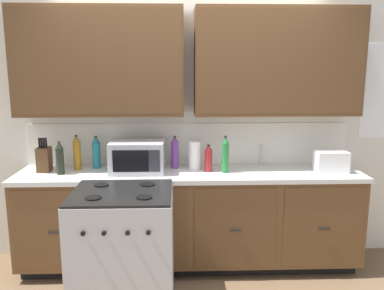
% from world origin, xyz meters
% --- Properties ---
extents(ground_plane, '(8.00, 8.00, 0.00)m').
position_xyz_m(ground_plane, '(0.00, 0.00, 0.00)').
color(ground_plane, brown).
extents(wall_unit, '(4.28, 0.40, 2.48)m').
position_xyz_m(wall_unit, '(0.00, 0.50, 1.66)').
color(wall_unit, silver).
rests_on(wall_unit, ground_plane).
extents(counter_run, '(3.11, 0.64, 0.92)m').
position_xyz_m(counter_run, '(0.00, 0.30, 0.47)').
color(counter_run, black).
rests_on(counter_run, ground_plane).
extents(stove_range, '(0.76, 0.68, 0.95)m').
position_xyz_m(stove_range, '(-0.53, -0.33, 0.47)').
color(stove_range, '#B7B7BC').
rests_on(stove_range, ground_plane).
extents(microwave, '(0.48, 0.37, 0.28)m').
position_xyz_m(microwave, '(-0.47, 0.31, 1.06)').
color(microwave, '#B7B7BC').
rests_on(microwave, counter_run).
extents(toaster, '(0.28, 0.18, 0.19)m').
position_xyz_m(toaster, '(1.27, 0.24, 1.02)').
color(toaster, white).
rests_on(toaster, counter_run).
extents(knife_block, '(0.11, 0.14, 0.31)m').
position_xyz_m(knife_block, '(-1.32, 0.35, 1.04)').
color(knife_block, '#52361E').
rests_on(knife_block, counter_run).
extents(sink_faucet, '(0.02, 0.02, 0.20)m').
position_xyz_m(sink_faucet, '(0.69, 0.51, 1.02)').
color(sink_faucet, '#B2B5BA').
rests_on(sink_faucet, counter_run).
extents(paper_towel_roll, '(0.12, 0.12, 0.26)m').
position_xyz_m(paper_towel_roll, '(0.05, 0.39, 1.05)').
color(paper_towel_roll, white).
rests_on(paper_towel_roll, counter_run).
extents(bottle_violet, '(0.07, 0.07, 0.31)m').
position_xyz_m(bottle_violet, '(-0.13, 0.42, 1.07)').
color(bottle_violet, '#663384').
rests_on(bottle_violet, counter_run).
extents(bottle_green, '(0.06, 0.06, 0.33)m').
position_xyz_m(bottle_green, '(0.32, 0.26, 1.09)').
color(bottle_green, '#237A38').
rests_on(bottle_green, counter_run).
extents(bottle_dark, '(0.07, 0.07, 0.29)m').
position_xyz_m(bottle_dark, '(-1.14, 0.25, 1.07)').
color(bottle_dark, black).
rests_on(bottle_dark, counter_run).
extents(bottle_red, '(0.07, 0.07, 0.25)m').
position_xyz_m(bottle_red, '(0.17, 0.30, 1.05)').
color(bottle_red, maroon).
rests_on(bottle_red, counter_run).
extents(bottle_amber, '(0.07, 0.07, 0.32)m').
position_xyz_m(bottle_amber, '(-1.03, 0.42, 1.08)').
color(bottle_amber, '#9E6619').
rests_on(bottle_amber, counter_run).
extents(bottle_teal, '(0.08, 0.08, 0.30)m').
position_xyz_m(bottle_teal, '(-0.87, 0.46, 1.07)').
color(bottle_teal, '#1E707A').
rests_on(bottle_teal, counter_run).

